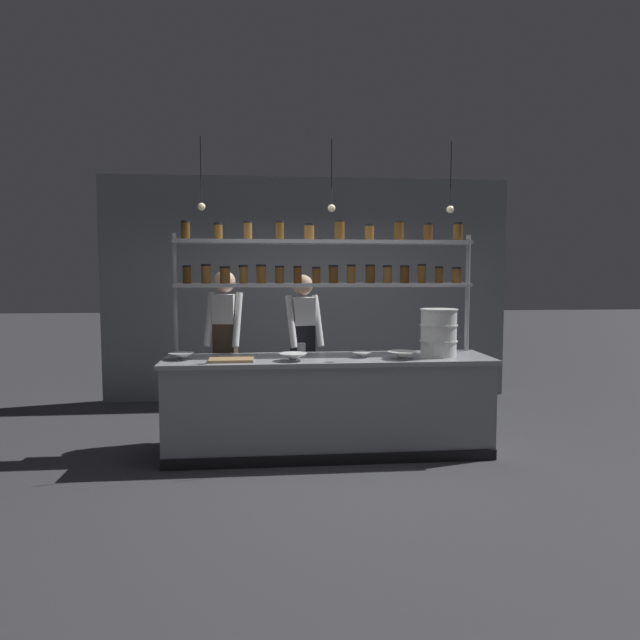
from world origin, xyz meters
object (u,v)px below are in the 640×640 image
container_stack (439,332)px  prep_bowl_center_back (402,355)px  spice_shelf_unit (326,267)px  chef_center (303,343)px  prep_bowl_near_left (293,357)px  cutting_board (231,360)px  prep_bowl_center_front (362,355)px  chef_left (225,342)px  serving_cup_front (301,348)px  prep_bowl_near_right (181,356)px

container_stack → prep_bowl_center_back: size_ratio=1.71×
spice_shelf_unit → chef_center: spice_shelf_unit is taller
chef_center → prep_bowl_near_left: chef_center is taller
cutting_board → prep_bowl_center_front: 1.21m
prep_bowl_near_left → prep_bowl_center_front: size_ratio=1.38×
prep_bowl_near_left → prep_bowl_center_front: (0.65, 0.16, -0.01)m
chef_left → chef_center: (0.80, 0.05, -0.03)m
chef_left → prep_bowl_center_front: size_ratio=9.34×
prep_bowl_center_front → spice_shelf_unit: bearing=129.3°
container_stack → serving_cup_front: container_stack is taller
chef_left → prep_bowl_near_left: (0.66, -0.75, -0.05)m
chef_center → cutting_board: (-0.70, -0.75, -0.05)m
chef_left → prep_bowl_center_back: (1.66, -0.74, -0.05)m
chef_left → chef_center: 0.80m
cutting_board → serving_cup_front: serving_cup_front is taller
chef_left → prep_bowl_center_front: chef_left is taller
prep_bowl_center_back → serving_cup_front: bearing=153.2°
prep_bowl_near_left → container_stack: bearing=7.2°
chef_center → prep_bowl_near_right: 1.32m
prep_bowl_near_left → prep_bowl_near_right: prep_bowl_near_left is taller
prep_bowl_center_front → prep_bowl_near_right: prep_bowl_near_right is taller
container_stack → chef_center: bearing=153.6°
chef_center → prep_bowl_center_back: (0.86, -0.79, -0.02)m
prep_bowl_center_front → prep_bowl_center_back: 0.38m
chef_left → prep_bowl_near_right: bearing=-109.7°
chef_left → prep_bowl_near_right: 0.69m
container_stack → chef_left: bearing=164.5°
container_stack → prep_bowl_center_back: (-0.40, -0.17, -0.19)m
container_stack → prep_bowl_near_right: container_stack is taller
serving_cup_front → prep_bowl_near_left: bearing=-102.7°
spice_shelf_unit → prep_bowl_center_back: size_ratio=11.18×
chef_left → prep_bowl_near_left: 1.00m
cutting_board → prep_bowl_near_right: (-0.46, 0.12, 0.02)m
chef_left → prep_bowl_center_front: 1.44m
prep_bowl_near_right → prep_bowl_near_left: bearing=-9.2°
prep_bowl_near_right → cutting_board: bearing=-14.1°
cutting_board → prep_bowl_center_front: prep_bowl_center_front is taller
chef_left → spice_shelf_unit: bearing=-0.5°
spice_shelf_unit → prep_bowl_near_left: 1.03m
prep_bowl_center_back → serving_cup_front: (-0.90, 0.45, 0.02)m
chef_left → cutting_board: size_ratio=4.34×
cutting_board → prep_bowl_near_left: (0.56, -0.05, 0.02)m
container_stack → prep_bowl_near_left: 1.42m
spice_shelf_unit → serving_cup_front: spice_shelf_unit is taller
prep_bowl_center_back → serving_cup_front: 1.01m
spice_shelf_unit → container_stack: (1.05, -0.35, -0.62)m
chef_left → prep_bowl_center_back: bearing=-12.2°
prep_bowl_near_left → prep_bowl_near_right: (-1.02, 0.16, -0.00)m
prep_bowl_center_front → prep_bowl_near_right: 1.67m
cutting_board → container_stack: bearing=3.8°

